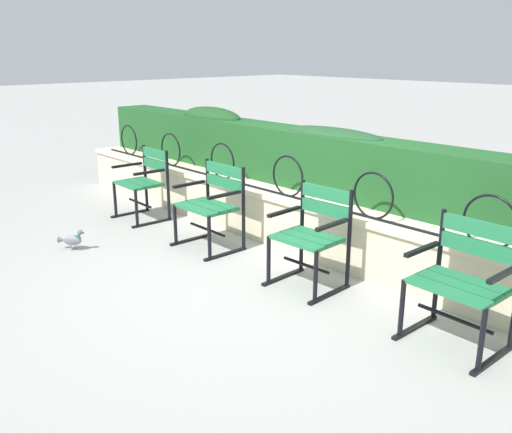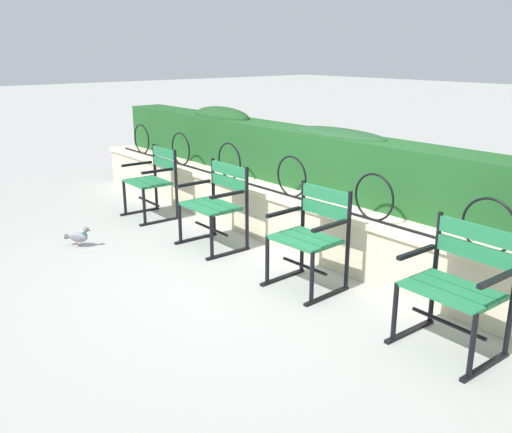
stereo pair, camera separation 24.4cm
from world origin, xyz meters
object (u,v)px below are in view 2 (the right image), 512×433
(park_chair_centre_left, at_px, (217,202))
(park_chair_rightmost, at_px, (459,284))
(park_chair_centre_right, at_px, (312,235))
(pigeon_near_chairs, at_px, (79,236))
(park_chair_leftmost, at_px, (153,180))

(park_chair_centre_left, bearing_deg, park_chair_rightmost, 1.24)
(park_chair_centre_right, bearing_deg, park_chair_rightmost, 1.33)
(park_chair_centre_left, relative_size, pigeon_near_chairs, 3.40)
(park_chair_rightmost, bearing_deg, park_chair_leftmost, -179.46)
(park_chair_leftmost, height_order, park_chair_centre_right, park_chair_centre_right)
(park_chair_centre_left, distance_m, pigeon_near_chairs, 1.47)
(park_chair_leftmost, distance_m, park_chair_centre_right, 2.69)
(park_chair_rightmost, bearing_deg, pigeon_near_chairs, -161.51)
(park_chair_centre_left, xyz_separation_m, park_chair_centre_right, (1.34, 0.03, -0.00))
(park_chair_rightmost, relative_size, pigeon_near_chairs, 3.43)
(park_chair_leftmost, height_order, pigeon_near_chairs, park_chair_leftmost)
(park_chair_centre_right, bearing_deg, pigeon_near_chairs, -152.35)
(park_chair_centre_left, bearing_deg, park_chair_leftmost, 179.14)
(park_chair_leftmost, bearing_deg, pigeon_near_chairs, -67.84)
(park_chair_centre_left, height_order, pigeon_near_chairs, park_chair_centre_left)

